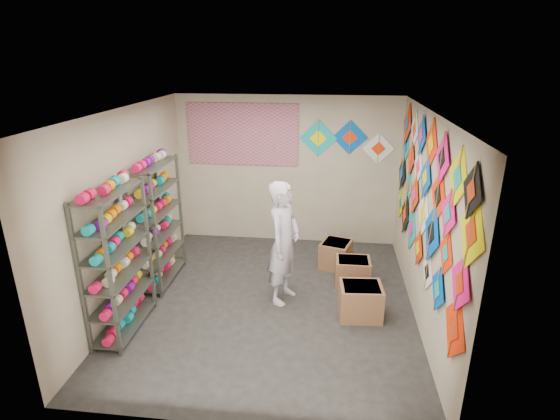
# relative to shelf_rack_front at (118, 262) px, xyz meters

# --- Properties ---
(ground) EXTENTS (4.50, 4.50, 0.00)m
(ground) POSITION_rel_shelf_rack_front_xyz_m (1.78, 0.85, -0.95)
(ground) COLOR #262421
(room_walls) EXTENTS (4.50, 4.50, 4.50)m
(room_walls) POSITION_rel_shelf_rack_front_xyz_m (1.78, 0.85, 0.69)
(room_walls) COLOR tan
(room_walls) RESTS_ON ground
(shelf_rack_front) EXTENTS (0.40, 1.10, 1.90)m
(shelf_rack_front) POSITION_rel_shelf_rack_front_xyz_m (0.00, 0.00, 0.00)
(shelf_rack_front) COLOR #4C5147
(shelf_rack_front) RESTS_ON ground
(shelf_rack_back) EXTENTS (0.40, 1.10, 1.90)m
(shelf_rack_back) POSITION_rel_shelf_rack_front_xyz_m (0.00, 1.30, 0.00)
(shelf_rack_back) COLOR #4C5147
(shelf_rack_back) RESTS_ON ground
(string_spools) EXTENTS (0.12, 2.36, 0.12)m
(string_spools) POSITION_rel_shelf_rack_front_xyz_m (-0.00, 0.65, 0.10)
(string_spools) COLOR #FF0E50
(string_spools) RESTS_ON ground
(kite_wall_display) EXTENTS (0.06, 4.29, 2.04)m
(kite_wall_display) POSITION_rel_shelf_rack_front_xyz_m (3.76, 0.83, 0.71)
(kite_wall_display) COLOR #F72C06
(kite_wall_display) RESTS_ON room_walls
(back_wall_kites) EXTENTS (1.66, 0.02, 0.77)m
(back_wall_kites) POSITION_rel_shelf_rack_front_xyz_m (2.80, 3.09, 0.98)
(back_wall_kites) COLOR #10A4A6
(back_wall_kites) RESTS_ON room_walls
(poster) EXTENTS (2.00, 0.01, 1.10)m
(poster) POSITION_rel_shelf_rack_front_xyz_m (0.98, 3.08, 1.05)
(poster) COLOR #764392
(poster) RESTS_ON room_walls
(shopkeeper) EXTENTS (0.90, 0.82, 1.77)m
(shopkeeper) POSITION_rel_shelf_rack_front_xyz_m (1.95, 0.95, -0.06)
(shopkeeper) COLOR silver
(shopkeeper) RESTS_ON ground
(carton_a) EXTENTS (0.59, 0.50, 0.47)m
(carton_a) POSITION_rel_shelf_rack_front_xyz_m (3.03, 0.63, -0.72)
(carton_a) COLOR brown
(carton_a) RESTS_ON ground
(carton_b) EXTENTS (0.52, 0.43, 0.42)m
(carton_b) POSITION_rel_shelf_rack_front_xyz_m (2.96, 1.49, -0.74)
(carton_b) COLOR brown
(carton_b) RESTS_ON ground
(carton_c) EXTENTS (0.58, 0.61, 0.44)m
(carton_c) POSITION_rel_shelf_rack_front_xyz_m (2.71, 2.08, -0.73)
(carton_c) COLOR brown
(carton_c) RESTS_ON ground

